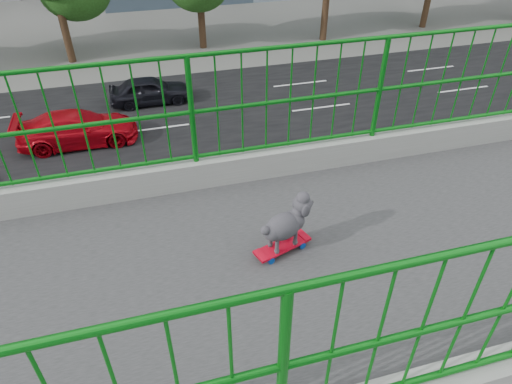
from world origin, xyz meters
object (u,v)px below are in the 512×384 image
at_px(poodle, 286,223).
at_px(car_6, 179,206).
at_px(car_0, 414,231).
at_px(car_3, 77,128).
at_px(car_1, 142,214).
at_px(skateboard, 282,247).
at_px(car_4, 150,90).

height_order(poodle, car_6, poodle).
xyz_separation_m(car_0, car_3, (-9.60, -10.04, -0.10)).
distance_m(car_0, car_6, 7.38).
distance_m(car_3, car_6, 7.24).
distance_m(poodle, car_0, 10.75).
bearing_deg(car_1, car_0, 67.83).
distance_m(car_0, car_3, 13.89).
xyz_separation_m(skateboard, car_4, (-18.61, -0.49, -6.39)).
xyz_separation_m(car_0, car_4, (-12.80, -6.79, -0.14)).
bearing_deg(car_3, car_4, -45.46).
xyz_separation_m(poodle, car_4, (-18.61, -0.52, -6.65)).
relative_size(poodle, car_0, 0.11).
bearing_deg(car_6, car_0, 64.32).
relative_size(skateboard, car_0, 0.12).
relative_size(car_0, car_3, 0.97).
bearing_deg(skateboard, car_0, 114.51).
height_order(car_1, car_4, car_4).
xyz_separation_m(skateboard, car_0, (-5.81, 6.30, -6.25)).
height_order(car_1, car_6, car_6).
xyz_separation_m(poodle, car_3, (-15.41, -3.77, -6.61)).
distance_m(skateboard, poodle, 0.26).
height_order(skateboard, car_4, skateboard).
relative_size(car_0, car_4, 1.21).
height_order(car_3, car_4, car_3).
relative_size(car_1, car_6, 0.80).
distance_m(car_1, car_3, 6.77).
bearing_deg(car_3, car_0, -133.71).
bearing_deg(skateboard, car_6, 164.05).
relative_size(car_4, car_6, 0.78).
bearing_deg(poodle, car_1, 171.75).
bearing_deg(car_6, car_1, -90.00).
bearing_deg(poodle, car_4, 163.41).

